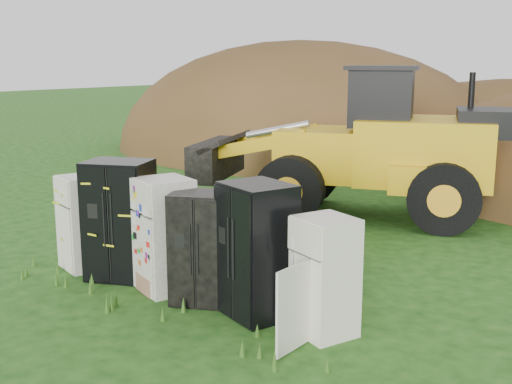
% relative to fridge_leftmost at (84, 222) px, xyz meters
% --- Properties ---
extents(ground, '(120.00, 120.00, 0.00)m').
position_rel_fridge_leftmost_xyz_m(ground, '(2.35, 0.02, -0.80)').
color(ground, '#174311').
rests_on(ground, ground).
extents(fridge_leftmost, '(0.88, 0.86, 1.61)m').
position_rel_fridge_leftmost_xyz_m(fridge_leftmost, '(0.00, 0.00, 0.00)').
color(fridge_leftmost, white).
rests_on(fridge_leftmost, ground).
extents(fridge_black_side, '(1.25, 1.13, 1.94)m').
position_rel_fridge_leftmost_xyz_m(fridge_black_side, '(0.86, 0.04, 0.17)').
color(fridge_black_side, black).
rests_on(fridge_black_side, ground).
extents(fridge_sticker, '(1.00, 0.96, 1.77)m').
position_rel_fridge_leftmost_xyz_m(fridge_sticker, '(1.89, 0.03, 0.08)').
color(fridge_sticker, white).
rests_on(fridge_sticker, ground).
extents(fridge_dark_mid, '(1.05, 0.98, 1.65)m').
position_rel_fridge_leftmost_xyz_m(fridge_dark_mid, '(2.65, -0.00, 0.02)').
color(fridge_dark_mid, black).
rests_on(fridge_dark_mid, ground).
extents(fridge_black_right, '(1.15, 1.06, 1.88)m').
position_rel_fridge_leftmost_xyz_m(fridge_black_right, '(3.61, 0.07, 0.14)').
color(fridge_black_right, black).
rests_on(fridge_black_right, ground).
extents(fridge_open_door, '(0.91, 0.88, 1.56)m').
position_rel_fridge_leftmost_xyz_m(fridge_open_door, '(4.69, 0.06, -0.02)').
color(fridge_open_door, white).
rests_on(fridge_open_door, ground).
extents(wheel_loader, '(7.57, 5.11, 3.39)m').
position_rel_fridge_leftmost_xyz_m(wheel_loader, '(1.64, 6.06, 0.89)').
color(wheel_loader, gold).
rests_on(wheel_loader, ground).
extents(dirt_mound_left, '(15.77, 11.83, 8.51)m').
position_rel_fridge_leftmost_xyz_m(dirt_mound_left, '(-4.73, 14.25, -0.80)').
color(dirt_mound_left, '#453116').
rests_on(dirt_mound_left, ground).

